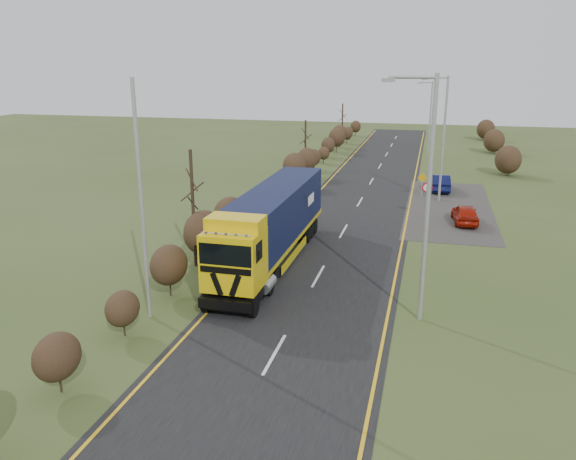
% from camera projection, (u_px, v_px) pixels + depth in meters
% --- Properties ---
extents(ground, '(160.00, 160.00, 0.00)m').
position_uv_depth(ground, '(300.00, 310.00, 23.97)').
color(ground, '#37461E').
rests_on(ground, ground).
extents(road, '(8.00, 120.00, 0.02)m').
position_uv_depth(road, '(338.00, 241.00, 33.25)').
color(road, black).
rests_on(road, ground).
extents(layby, '(6.00, 18.00, 0.02)m').
position_uv_depth(layby, '(449.00, 207.00, 41.00)').
color(layby, '#32302D').
rests_on(layby, ground).
extents(lane_markings, '(7.52, 116.00, 0.01)m').
position_uv_depth(lane_markings, '(337.00, 242.00, 32.96)').
color(lane_markings, gold).
rests_on(lane_markings, road).
extents(hedgerow, '(2.24, 102.04, 6.05)m').
position_uv_depth(hedgerow, '(230.00, 217.00, 32.26)').
color(hedgerow, black).
rests_on(hedgerow, ground).
extents(lorry, '(2.79, 14.31, 3.99)m').
position_uv_depth(lorry, '(272.00, 222.00, 28.91)').
color(lorry, black).
rests_on(lorry, ground).
extents(car_red_hatchback, '(1.78, 3.78, 1.25)m').
position_uv_depth(car_red_hatchback, '(465.00, 214.00, 36.77)').
color(car_red_hatchback, '#9E1607').
rests_on(car_red_hatchback, ground).
extents(car_blue_sedan, '(1.65, 4.15, 1.34)m').
position_uv_depth(car_blue_sedan, '(440.00, 183.00, 46.21)').
color(car_blue_sedan, '#0B103E').
rests_on(car_blue_sedan, ground).
extents(streetlight_near, '(2.07, 0.20, 9.77)m').
position_uv_depth(streetlight_near, '(425.00, 191.00, 21.56)').
color(streetlight_near, '#A4A7AA').
rests_on(streetlight_near, ground).
extents(streetlight_mid, '(1.97, 0.19, 9.28)m').
position_uv_depth(streetlight_mid, '(442.00, 134.00, 41.52)').
color(streetlight_mid, '#A4A7AA').
rests_on(streetlight_mid, ground).
extents(streetlight_far, '(1.74, 0.18, 8.16)m').
position_uv_depth(streetlight_far, '(430.00, 114.00, 65.18)').
color(streetlight_far, '#A4A7AA').
rests_on(streetlight_far, ground).
extents(left_pole, '(0.16, 0.16, 9.62)m').
position_uv_depth(left_pole, '(142.00, 204.00, 21.93)').
color(left_pole, '#A4A7AA').
rests_on(left_pole, ground).
extents(speed_sign, '(0.68, 0.10, 2.47)m').
position_uv_depth(speed_sign, '(427.00, 193.00, 37.63)').
color(speed_sign, '#A4A7AA').
rests_on(speed_sign, ground).
extents(warning_board, '(0.72, 0.11, 1.89)m').
position_uv_depth(warning_board, '(422.00, 182.00, 43.98)').
color(warning_board, '#A4A7AA').
rests_on(warning_board, ground).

